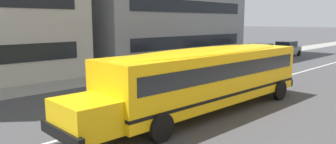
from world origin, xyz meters
The scene contains 7 objects.
ground_plane centered at (0.00, 0.00, 0.00)m, with size 400.00×400.00×0.00m, color #424244.
sidewalk_far centered at (0.00, 8.38, 0.01)m, with size 120.00×3.00×0.01m, color gray.
lane_centreline centered at (0.00, 0.00, 0.00)m, with size 110.00×0.16×0.01m, color silver.
school_bus centered at (-1.91, -1.38, 1.62)m, with size 12.23×3.08×2.72m.
parked_car_silver_under_tree centered at (16.17, 5.87, 0.84)m, with size 3.92×1.92×1.64m.
parked_car_grey_by_lamppost centered at (21.38, 5.59, 0.84)m, with size 3.93×1.94×1.64m.
parked_car_beige_beside_sign centered at (7.00, 5.47, 0.84)m, with size 3.91×1.90×1.64m.
Camera 1 is at (-12.35, -9.38, 3.81)m, focal length 33.80 mm.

